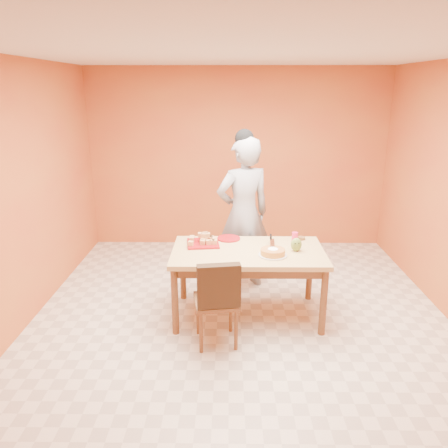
{
  "coord_description": "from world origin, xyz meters",
  "views": [
    {
      "loc": [
        -0.13,
        -4.13,
        2.4
      ],
      "look_at": [
        -0.18,
        0.3,
        1.01
      ],
      "focal_mm": 35.0,
      "sensor_mm": 36.0,
      "label": 1
    }
  ],
  "objects_px": {
    "egg_ornament": "(296,245)",
    "checker_tin": "(301,238)",
    "red_dinner_plate": "(229,238)",
    "sponge_cake": "(273,252)",
    "dining_chair": "(216,300)",
    "dining_table": "(248,258)",
    "person": "(243,214)",
    "pastry_platter": "(203,243)",
    "magenta_glass": "(295,237)"
  },
  "relations": [
    {
      "from": "egg_ornament",
      "to": "checker_tin",
      "type": "height_order",
      "value": "egg_ornament"
    },
    {
      "from": "red_dinner_plate",
      "to": "sponge_cake",
      "type": "relative_size",
      "value": 1.04
    },
    {
      "from": "dining_chair",
      "to": "dining_table",
      "type": "bearing_deg",
      "value": 51.14
    },
    {
      "from": "person",
      "to": "red_dinner_plate",
      "type": "distance_m",
      "value": 0.48
    },
    {
      "from": "egg_ornament",
      "to": "person",
      "type": "bearing_deg",
      "value": 131.84
    },
    {
      "from": "dining_chair",
      "to": "red_dinner_plate",
      "type": "relative_size",
      "value": 3.46
    },
    {
      "from": "person",
      "to": "pastry_platter",
      "type": "distance_m",
      "value": 0.76
    },
    {
      "from": "magenta_glass",
      "to": "person",
      "type": "bearing_deg",
      "value": 140.82
    },
    {
      "from": "red_dinner_plate",
      "to": "magenta_glass",
      "type": "relative_size",
      "value": 2.66
    },
    {
      "from": "pastry_platter",
      "to": "dining_table",
      "type": "bearing_deg",
      "value": -19.94
    },
    {
      "from": "person",
      "to": "egg_ornament",
      "type": "height_order",
      "value": "person"
    },
    {
      "from": "dining_chair",
      "to": "pastry_platter",
      "type": "distance_m",
      "value": 0.81
    },
    {
      "from": "red_dinner_plate",
      "to": "egg_ornament",
      "type": "relative_size",
      "value": 1.81
    },
    {
      "from": "sponge_cake",
      "to": "red_dinner_plate",
      "type": "bearing_deg",
      "value": 131.84
    },
    {
      "from": "pastry_platter",
      "to": "sponge_cake",
      "type": "bearing_deg",
      "value": -24.24
    },
    {
      "from": "egg_ornament",
      "to": "sponge_cake",
      "type": "bearing_deg",
      "value": -144.77
    },
    {
      "from": "red_dinner_plate",
      "to": "magenta_glass",
      "type": "height_order",
      "value": "magenta_glass"
    },
    {
      "from": "person",
      "to": "checker_tin",
      "type": "height_order",
      "value": "person"
    },
    {
      "from": "magenta_glass",
      "to": "pastry_platter",
      "type": "bearing_deg",
      "value": -173.01
    },
    {
      "from": "pastry_platter",
      "to": "egg_ornament",
      "type": "relative_size",
      "value": 2.35
    },
    {
      "from": "person",
      "to": "egg_ornament",
      "type": "bearing_deg",
      "value": 102.39
    },
    {
      "from": "dining_table",
      "to": "red_dinner_plate",
      "type": "distance_m",
      "value": 0.42
    },
    {
      "from": "person",
      "to": "sponge_cake",
      "type": "relative_size",
      "value": 7.48
    },
    {
      "from": "magenta_glass",
      "to": "egg_ornament",
      "type": "bearing_deg",
      "value": -95.7
    },
    {
      "from": "checker_tin",
      "to": "dining_chair",
      "type": "bearing_deg",
      "value": -135.89
    },
    {
      "from": "dining_table",
      "to": "sponge_cake",
      "type": "distance_m",
      "value": 0.32
    },
    {
      "from": "red_dinner_plate",
      "to": "checker_tin",
      "type": "height_order",
      "value": "checker_tin"
    },
    {
      "from": "egg_ornament",
      "to": "red_dinner_plate",
      "type": "bearing_deg",
      "value": 160.02
    },
    {
      "from": "red_dinner_plate",
      "to": "checker_tin",
      "type": "xyz_separation_m",
      "value": [
        0.82,
        0.0,
        0.01
      ]
    },
    {
      "from": "dining_table",
      "to": "magenta_glass",
      "type": "height_order",
      "value": "magenta_glass"
    },
    {
      "from": "checker_tin",
      "to": "red_dinner_plate",
      "type": "bearing_deg",
      "value": 180.0
    },
    {
      "from": "magenta_glass",
      "to": "checker_tin",
      "type": "xyz_separation_m",
      "value": [
        0.08,
        0.05,
        -0.04
      ]
    },
    {
      "from": "dining_table",
      "to": "red_dinner_plate",
      "type": "relative_size",
      "value": 6.15
    },
    {
      "from": "dining_table",
      "to": "magenta_glass",
      "type": "xyz_separation_m",
      "value": [
        0.53,
        0.3,
        0.14
      ]
    },
    {
      "from": "sponge_cake",
      "to": "egg_ornament",
      "type": "relative_size",
      "value": 1.74
    },
    {
      "from": "dining_chair",
      "to": "sponge_cake",
      "type": "height_order",
      "value": "dining_chair"
    },
    {
      "from": "pastry_platter",
      "to": "red_dinner_plate",
      "type": "bearing_deg",
      "value": 31.81
    },
    {
      "from": "person",
      "to": "red_dinner_plate",
      "type": "bearing_deg",
      "value": 44.78
    },
    {
      "from": "pastry_platter",
      "to": "sponge_cake",
      "type": "height_order",
      "value": "sponge_cake"
    },
    {
      "from": "dining_chair",
      "to": "sponge_cake",
      "type": "distance_m",
      "value": 0.77
    },
    {
      "from": "red_dinner_plate",
      "to": "magenta_glass",
      "type": "distance_m",
      "value": 0.74
    },
    {
      "from": "pastry_platter",
      "to": "person",
      "type": "bearing_deg",
      "value": 51.94
    },
    {
      "from": "dining_table",
      "to": "magenta_glass",
      "type": "bearing_deg",
      "value": 29.49
    },
    {
      "from": "egg_ornament",
      "to": "magenta_glass",
      "type": "bearing_deg",
      "value": 91.85
    },
    {
      "from": "dining_table",
      "to": "pastry_platter",
      "type": "xyz_separation_m",
      "value": [
        -0.49,
        0.18,
        0.1
      ]
    },
    {
      "from": "dining_chair",
      "to": "egg_ornament",
      "type": "relative_size",
      "value": 6.26
    },
    {
      "from": "dining_chair",
      "to": "sponge_cake",
      "type": "xyz_separation_m",
      "value": [
        0.57,
        0.4,
        0.33
      ]
    },
    {
      "from": "sponge_cake",
      "to": "dining_table",
      "type": "bearing_deg",
      "value": 148.01
    },
    {
      "from": "checker_tin",
      "to": "egg_ornament",
      "type": "bearing_deg",
      "value": -106.81
    },
    {
      "from": "person",
      "to": "pastry_platter",
      "type": "xyz_separation_m",
      "value": [
        -0.46,
        -0.58,
        -0.16
      ]
    }
  ]
}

